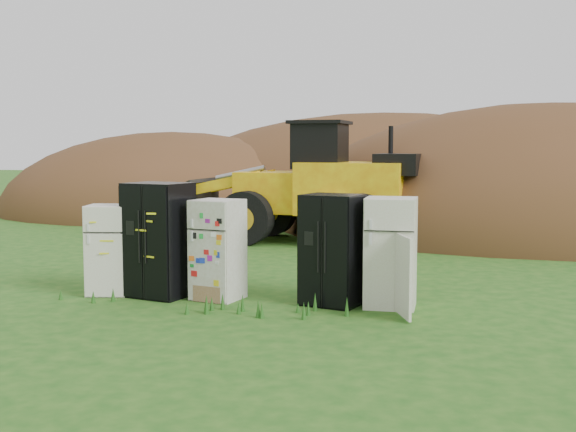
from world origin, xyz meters
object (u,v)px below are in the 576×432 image
fridge_sticker (218,249)px  wheel_loader (291,182)px  fridge_black_side (159,240)px  fridge_black_right (332,250)px  fridge_leftmost (109,250)px  fridge_open_door (391,252)px

fridge_sticker → wheel_loader: size_ratio=0.25×
fridge_black_side → fridge_black_right: (2.98, -0.06, -0.08)m
fridge_leftmost → fridge_black_right: (3.89, -0.04, 0.12)m
fridge_black_side → fridge_sticker: bearing=14.4°
fridge_leftmost → fridge_sticker: fridge_sticker is taller
fridge_open_door → wheel_loader: (-3.14, 7.53, 0.74)m
fridge_black_side → wheel_loader: (0.77, 7.48, 0.64)m
fridge_sticker → fridge_black_right: (1.93, -0.03, 0.06)m
wheel_loader → fridge_leftmost: bearing=-97.4°
fridge_black_side → fridge_open_door: size_ratio=1.11×
fridge_black_side → fridge_black_right: bearing=14.5°
fridge_black_right → fridge_black_side: bearing=-164.9°
fridge_sticker → fridge_black_right: bearing=12.9°
fridge_open_door → fridge_black_side: bearing=-179.4°
fridge_sticker → fridge_open_door: size_ratio=0.96×
fridge_open_door → wheel_loader: bearing=113.9°
fridge_leftmost → fridge_open_door: (4.82, -0.02, 0.10)m
fridge_leftmost → fridge_sticker: 1.96m
fridge_sticker → fridge_black_side: bearing=-167.4°
fridge_black_right → fridge_open_door: fridge_black_right is taller
fridge_black_side → fridge_sticker: (1.05, -0.02, -0.13)m
fridge_black_right → fridge_open_door: size_ratio=1.02×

